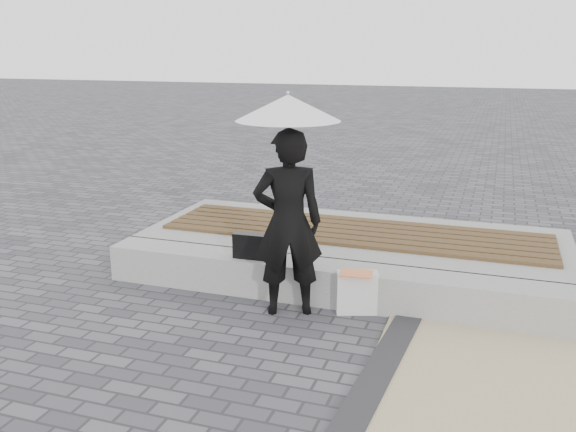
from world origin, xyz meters
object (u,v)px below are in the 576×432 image
object	(u,v)px
canvas_tote	(357,292)
woman	(288,223)
seating_ledge	(328,282)
parasol	(288,108)
handbag	(251,246)

from	to	relation	value
canvas_tote	woman	bearing A→B (deg)	178.59
seating_ledge	canvas_tote	world-z (taller)	canvas_tote
woman	canvas_tote	bearing A→B (deg)	174.32
parasol	handbag	distance (m)	1.63
woman	handbag	xyz separation A→B (m)	(-0.53, 0.34, -0.39)
seating_ledge	handbag	size ratio (longest dim) A/B	13.00
seating_ledge	woman	size ratio (longest dim) A/B	2.69
handbag	canvas_tote	world-z (taller)	handbag
seating_ledge	parasol	size ratio (longest dim) A/B	3.96
handbag	seating_ledge	bearing A→B (deg)	2.91
seating_ledge	canvas_tote	xyz separation A→B (m)	(0.36, -0.21, 0.01)
handbag	canvas_tote	distance (m)	1.24
parasol	canvas_tote	bearing A→B (deg)	17.15
woman	handbag	bearing A→B (deg)	-55.76
seating_ledge	woman	bearing A→B (deg)	-126.44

